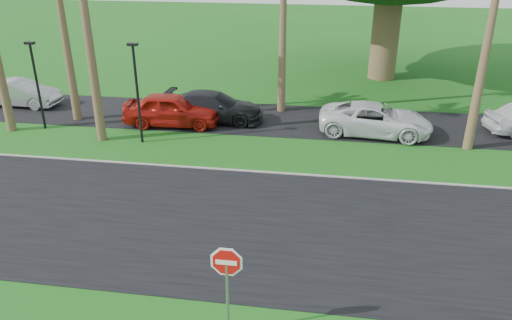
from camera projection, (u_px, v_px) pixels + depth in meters
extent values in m
plane|color=#185715|center=(232.00, 259.00, 15.07)|extent=(120.00, 120.00, 0.00)
cube|color=black|center=(244.00, 224.00, 16.86)|extent=(120.00, 8.00, 0.02)
cube|color=black|center=(278.00, 120.00, 26.31)|extent=(120.00, 5.00, 0.02)
cube|color=gray|center=(261.00, 172.00, 20.50)|extent=(120.00, 0.12, 0.06)
cylinder|color=gray|center=(228.00, 300.00, 11.89)|extent=(0.07, 0.07, 2.00)
cylinder|color=white|center=(226.00, 262.00, 11.43)|extent=(1.05, 0.02, 1.05)
cylinder|color=red|center=(226.00, 262.00, 11.43)|extent=(0.90, 0.02, 0.90)
cube|color=white|center=(226.00, 262.00, 11.43)|extent=(0.50, 0.02, 0.12)
cone|color=brown|center=(65.00, 33.00, 24.55)|extent=(0.44, 0.44, 9.00)
cone|color=brown|center=(85.00, 16.00, 21.43)|extent=(0.44, 0.44, 11.50)
cone|color=brown|center=(283.00, 23.00, 25.70)|extent=(0.44, 0.44, 9.50)
cone|color=brown|center=(485.00, 56.00, 21.07)|extent=(0.44, 0.44, 8.50)
cylinder|color=brown|center=(385.00, 33.00, 32.80)|extent=(1.80, 1.80, 6.00)
cylinder|color=black|center=(38.00, 88.00, 24.33)|extent=(0.12, 0.12, 4.20)
cube|color=black|center=(30.00, 43.00, 23.42)|extent=(0.45, 0.25, 0.12)
cylinder|color=black|center=(138.00, 96.00, 22.61)|extent=(0.12, 0.12, 4.50)
cube|color=black|center=(132.00, 44.00, 21.64)|extent=(0.45, 0.25, 0.12)
imported|color=#A1A2A8|center=(20.00, 93.00, 28.17)|extent=(4.47, 1.68, 1.46)
imported|color=#A1140D|center=(172.00, 110.00, 25.25)|extent=(4.97, 2.26, 1.65)
imported|color=black|center=(214.00, 107.00, 25.92)|extent=(5.23, 2.28, 1.50)
imported|color=silver|center=(375.00, 120.00, 24.15)|extent=(5.58, 2.93, 1.50)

